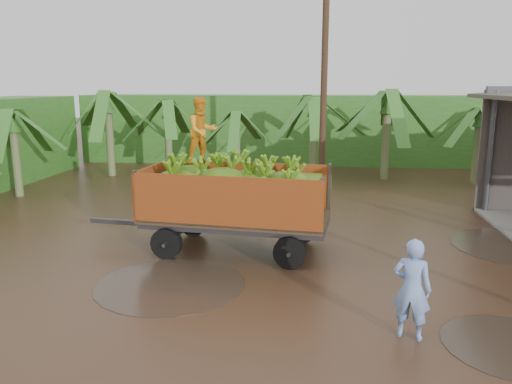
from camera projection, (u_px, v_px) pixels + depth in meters
ground at (327, 265)px, 11.73m from camera, size 100.00×100.00×0.00m
hedge_north at (286, 129)px, 27.11m from camera, size 22.00×3.00×3.60m
banana_trailer at (235, 197)px, 12.50m from camera, size 6.45×2.67×3.85m
man_blue at (412, 289)px, 8.21m from camera, size 0.73×0.60×1.73m
utility_pole at (324, 78)px, 18.31m from camera, size 1.20×0.24×8.67m
banana_plants at (200, 150)px, 18.32m from camera, size 24.67×20.45×3.97m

